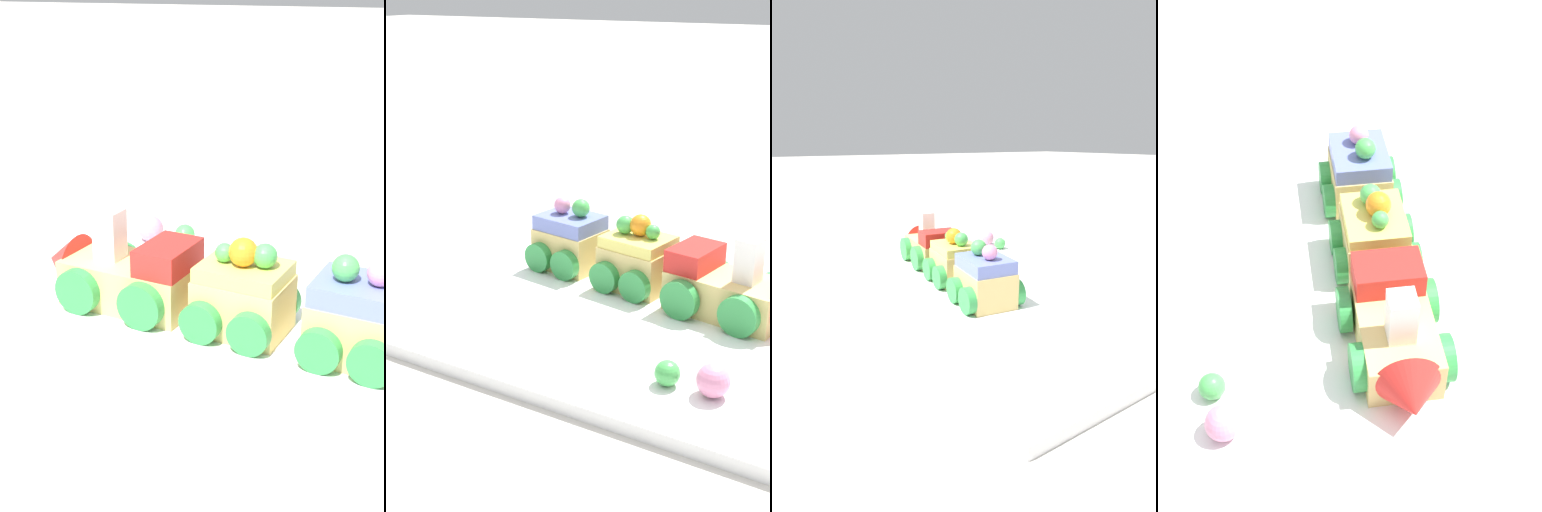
% 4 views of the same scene
% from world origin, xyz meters
% --- Properties ---
extents(ground_plane, '(10.00, 10.00, 0.00)m').
position_xyz_m(ground_plane, '(0.00, 0.00, 0.00)').
color(ground_plane, beige).
extents(display_board, '(0.63, 0.34, 0.01)m').
position_xyz_m(display_board, '(0.00, 0.00, 0.01)').
color(display_board, white).
rests_on(display_board, ground_plane).
extents(cake_train_locomotive, '(0.14, 0.09, 0.08)m').
position_xyz_m(cake_train_locomotive, '(0.08, 0.03, 0.04)').
color(cake_train_locomotive, '#E5C675').
rests_on(cake_train_locomotive, display_board).
extents(cake_car_lemon, '(0.08, 0.08, 0.08)m').
position_xyz_m(cake_car_lemon, '(-0.02, 0.05, 0.04)').
color(cake_car_lemon, '#E5C675').
rests_on(cake_car_lemon, display_board).
extents(cake_car_blueberry, '(0.08, 0.08, 0.08)m').
position_xyz_m(cake_car_blueberry, '(-0.11, 0.06, 0.04)').
color(cake_car_blueberry, '#E5C675').
rests_on(cake_car_blueberry, display_board).
extents(gumball_green, '(0.02, 0.02, 0.02)m').
position_xyz_m(gumball_green, '(0.08, -0.11, 0.02)').
color(gumball_green, '#4CBC56').
rests_on(gumball_green, display_board).
extents(gumball_pink, '(0.03, 0.03, 0.03)m').
position_xyz_m(gumball_pink, '(0.11, -0.11, 0.02)').
color(gumball_pink, pink).
rests_on(gumball_pink, display_board).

